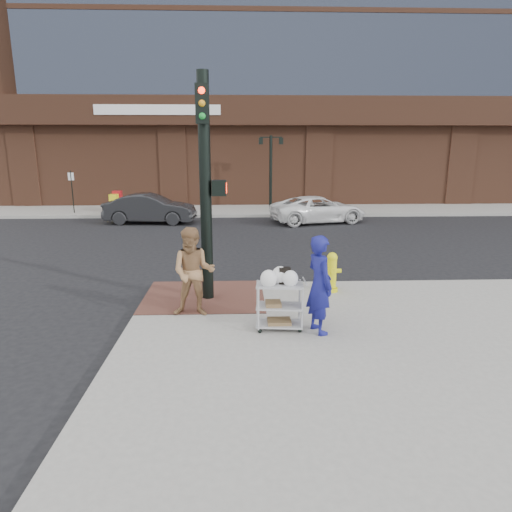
{
  "coord_description": "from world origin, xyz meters",
  "views": [
    {
      "loc": [
        0.24,
        -9.37,
        3.61
      ],
      "look_at": [
        0.6,
        0.36,
        1.25
      ],
      "focal_mm": 32.0,
      "sensor_mm": 36.0,
      "label": 1
    }
  ],
  "objects_px": {
    "lamp_post": "(271,164)",
    "woman_blue": "(320,285)",
    "pedestrian_tan": "(194,272)",
    "utility_cart": "(279,302)",
    "traffic_signal_pole": "(206,182)",
    "minivan_white": "(318,209)",
    "sedan_dark": "(150,209)",
    "fire_hydrant": "(332,272)"
  },
  "relations": [
    {
      "from": "minivan_white",
      "to": "woman_blue",
      "type": "bearing_deg",
      "value": 155.76
    },
    {
      "from": "traffic_signal_pole",
      "to": "fire_hydrant",
      "type": "xyz_separation_m",
      "value": [
        2.94,
        0.4,
        -2.18
      ]
    },
    {
      "from": "traffic_signal_pole",
      "to": "pedestrian_tan",
      "type": "xyz_separation_m",
      "value": [
        -0.23,
        -1.08,
        -1.75
      ]
    },
    {
      "from": "lamp_post",
      "to": "utility_cart",
      "type": "xyz_separation_m",
      "value": [
        -1.0,
        -17.13,
        -1.91
      ]
    },
    {
      "from": "woman_blue",
      "to": "minivan_white",
      "type": "height_order",
      "value": "woman_blue"
    },
    {
      "from": "lamp_post",
      "to": "utility_cart",
      "type": "relative_size",
      "value": 3.27
    },
    {
      "from": "lamp_post",
      "to": "sedan_dark",
      "type": "xyz_separation_m",
      "value": [
        -5.98,
        -3.63,
        -1.92
      ]
    },
    {
      "from": "traffic_signal_pole",
      "to": "sedan_dark",
      "type": "bearing_deg",
      "value": 106.82
    },
    {
      "from": "woman_blue",
      "to": "utility_cart",
      "type": "distance_m",
      "value": 0.84
    },
    {
      "from": "minivan_white",
      "to": "fire_hydrant",
      "type": "distance_m",
      "value": 11.2
    },
    {
      "from": "sedan_dark",
      "to": "utility_cart",
      "type": "distance_m",
      "value": 14.39
    },
    {
      "from": "fire_hydrant",
      "to": "lamp_post",
      "type": "bearing_deg",
      "value": 91.81
    },
    {
      "from": "sedan_dark",
      "to": "fire_hydrant",
      "type": "bearing_deg",
      "value": -145.81
    },
    {
      "from": "woman_blue",
      "to": "minivan_white",
      "type": "relative_size",
      "value": 0.41
    },
    {
      "from": "sedan_dark",
      "to": "utility_cart",
      "type": "height_order",
      "value": "sedan_dark"
    },
    {
      "from": "utility_cart",
      "to": "minivan_white",
      "type": "bearing_deg",
      "value": 77.18
    },
    {
      "from": "lamp_post",
      "to": "pedestrian_tan",
      "type": "xyz_separation_m",
      "value": [
        -2.71,
        -16.3,
        -1.54
      ]
    },
    {
      "from": "utility_cart",
      "to": "pedestrian_tan",
      "type": "bearing_deg",
      "value": 154.17
    },
    {
      "from": "lamp_post",
      "to": "woman_blue",
      "type": "xyz_separation_m",
      "value": [
        -0.27,
        -17.28,
        -1.53
      ]
    },
    {
      "from": "pedestrian_tan",
      "to": "utility_cart",
      "type": "bearing_deg",
      "value": -22.34
    },
    {
      "from": "lamp_post",
      "to": "woman_blue",
      "type": "distance_m",
      "value": 17.35
    },
    {
      "from": "woman_blue",
      "to": "sedan_dark",
      "type": "distance_m",
      "value": 14.8
    },
    {
      "from": "traffic_signal_pole",
      "to": "lamp_post",
      "type": "bearing_deg",
      "value": 80.76
    },
    {
      "from": "pedestrian_tan",
      "to": "minivan_white",
      "type": "distance_m",
      "value": 13.44
    },
    {
      "from": "lamp_post",
      "to": "minivan_white",
      "type": "height_order",
      "value": "lamp_post"
    },
    {
      "from": "lamp_post",
      "to": "traffic_signal_pole",
      "type": "height_order",
      "value": "traffic_signal_pole"
    },
    {
      "from": "lamp_post",
      "to": "fire_hydrant",
      "type": "height_order",
      "value": "lamp_post"
    },
    {
      "from": "traffic_signal_pole",
      "to": "pedestrian_tan",
      "type": "bearing_deg",
      "value": -102.2
    },
    {
      "from": "lamp_post",
      "to": "sedan_dark",
      "type": "bearing_deg",
      "value": -148.74
    },
    {
      "from": "sedan_dark",
      "to": "fire_hydrant",
      "type": "xyz_separation_m",
      "value": [
        6.45,
        -11.19,
        -0.05
      ]
    },
    {
      "from": "traffic_signal_pole",
      "to": "woman_blue",
      "type": "xyz_separation_m",
      "value": [
        2.21,
        -2.05,
        -1.74
      ]
    },
    {
      "from": "pedestrian_tan",
      "to": "minivan_white",
      "type": "xyz_separation_m",
      "value": [
        4.75,
        12.57,
        -0.45
      ]
    },
    {
      "from": "utility_cart",
      "to": "fire_hydrant",
      "type": "relative_size",
      "value": 1.26
    },
    {
      "from": "sedan_dark",
      "to": "lamp_post",
      "type": "bearing_deg",
      "value": -54.5
    },
    {
      "from": "traffic_signal_pole",
      "to": "woman_blue",
      "type": "distance_m",
      "value": 3.48
    },
    {
      "from": "lamp_post",
      "to": "woman_blue",
      "type": "height_order",
      "value": "lamp_post"
    },
    {
      "from": "pedestrian_tan",
      "to": "lamp_post",
      "type": "bearing_deg",
      "value": 84.06
    },
    {
      "from": "woman_blue",
      "to": "pedestrian_tan",
      "type": "relative_size",
      "value": 1.01
    },
    {
      "from": "lamp_post",
      "to": "fire_hydrant",
      "type": "distance_m",
      "value": 14.96
    },
    {
      "from": "sedan_dark",
      "to": "minivan_white",
      "type": "distance_m",
      "value": 8.03
    },
    {
      "from": "traffic_signal_pole",
      "to": "minivan_white",
      "type": "bearing_deg",
      "value": 68.53
    },
    {
      "from": "traffic_signal_pole",
      "to": "pedestrian_tan",
      "type": "distance_m",
      "value": 2.07
    }
  ]
}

